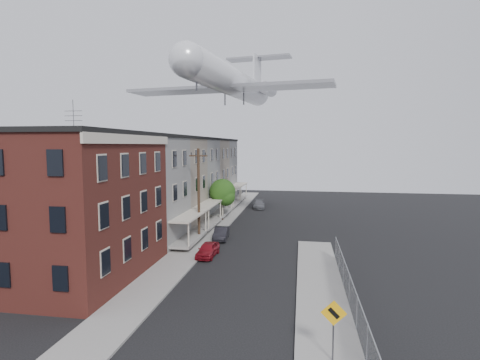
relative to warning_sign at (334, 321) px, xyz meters
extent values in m
plane|color=black|center=(-5.60, 1.03, -1.88)|extent=(120.00, 120.00, 0.00)
cube|color=gray|center=(-11.10, 25.03, -1.82)|extent=(3.00, 62.00, 0.12)
cube|color=gray|center=(-0.10, 7.03, -1.82)|extent=(3.00, 26.00, 0.12)
cube|color=gray|center=(-9.65, 25.03, -1.81)|extent=(0.15, 62.00, 0.14)
cube|color=gray|center=(-1.55, 7.03, -1.81)|extent=(0.15, 26.00, 0.14)
cube|color=#3E1713|center=(-17.60, 8.03, 3.12)|extent=(10.00, 12.00, 10.00)
cube|color=black|center=(-17.60, 8.03, 8.27)|extent=(10.30, 12.30, 0.30)
cube|color=beige|center=(-12.52, 8.03, 7.82)|extent=(0.16, 12.20, 0.60)
cylinder|color=#515156|center=(-15.60, 6.03, 9.27)|extent=(0.04, 0.04, 2.00)
cube|color=slate|center=(-17.60, 17.53, 3.12)|extent=(10.00, 7.00, 10.00)
cube|color=black|center=(-17.60, 17.53, 8.27)|extent=(10.25, 7.00, 0.30)
cube|color=gray|center=(-11.70, 17.53, -1.33)|extent=(1.80, 6.40, 0.25)
cube|color=beige|center=(-11.70, 17.53, 0.87)|extent=(1.90, 6.50, 0.15)
cube|color=#6D6656|center=(-17.60, 24.53, 3.12)|extent=(10.00, 7.00, 10.00)
cube|color=black|center=(-17.60, 24.53, 8.27)|extent=(10.25, 7.00, 0.30)
cube|color=gray|center=(-11.70, 24.53, -1.33)|extent=(1.80, 6.40, 0.25)
cube|color=beige|center=(-11.70, 24.53, 0.87)|extent=(1.90, 6.50, 0.15)
cube|color=slate|center=(-17.60, 31.53, 3.12)|extent=(10.00, 7.00, 10.00)
cube|color=black|center=(-17.60, 31.53, 8.27)|extent=(10.25, 7.00, 0.30)
cube|color=gray|center=(-11.70, 31.53, -1.33)|extent=(1.80, 6.40, 0.25)
cube|color=beige|center=(-11.70, 31.53, 0.87)|extent=(1.90, 6.50, 0.15)
cube|color=#6D6656|center=(-17.60, 38.53, 3.12)|extent=(10.00, 7.00, 10.00)
cube|color=black|center=(-17.60, 38.53, 8.27)|extent=(10.25, 7.00, 0.30)
cube|color=gray|center=(-11.70, 38.53, -1.33)|extent=(1.80, 6.40, 0.25)
cube|color=beige|center=(-11.70, 38.53, 0.87)|extent=(1.90, 6.50, 0.15)
cube|color=slate|center=(-17.60, 45.53, 3.12)|extent=(10.00, 7.00, 10.00)
cube|color=black|center=(-17.60, 45.53, 8.27)|extent=(10.25, 7.00, 0.30)
cube|color=gray|center=(-11.70, 45.53, -1.33)|extent=(1.80, 6.40, 0.25)
cube|color=beige|center=(-11.70, 45.53, 0.87)|extent=(1.90, 6.50, 0.15)
cylinder|color=gray|center=(1.40, 0.03, -0.93)|extent=(0.06, 0.06, 1.90)
cylinder|color=gray|center=(1.40, 3.03, -0.93)|extent=(0.06, 0.06, 1.90)
cylinder|color=gray|center=(1.40, 6.03, -0.93)|extent=(0.06, 0.06, 1.90)
cylinder|color=gray|center=(1.40, 9.03, -0.93)|extent=(0.06, 0.06, 1.90)
cylinder|color=gray|center=(1.40, 12.03, -0.93)|extent=(0.06, 0.06, 1.90)
cylinder|color=gray|center=(1.40, 15.03, -0.93)|extent=(0.06, 0.06, 1.90)
cube|color=gray|center=(1.40, 6.03, -0.03)|extent=(0.04, 18.00, 0.04)
cube|color=gray|center=(1.40, 6.03, -0.93)|extent=(0.02, 18.00, 1.80)
cylinder|color=#515156|center=(0.00, 0.03, -0.58)|extent=(0.07, 0.07, 2.60)
cube|color=#FFB20D|center=(0.00, -0.01, 0.37)|extent=(1.10, 0.03, 1.10)
cube|color=black|center=(0.00, -0.03, 0.37)|extent=(0.52, 0.02, 0.52)
cylinder|color=black|center=(-11.20, 19.03, 2.62)|extent=(0.26, 0.26, 9.00)
cube|color=black|center=(-11.20, 19.03, 6.42)|extent=(1.80, 0.12, 0.12)
cylinder|color=black|center=(-11.90, 19.03, 6.62)|extent=(0.08, 0.08, 0.25)
cylinder|color=black|center=(-10.50, 19.03, 6.62)|extent=(0.08, 0.08, 0.25)
cylinder|color=black|center=(-11.00, 29.03, -0.68)|extent=(0.24, 0.24, 2.40)
sphere|color=#1D3F11|center=(-11.00, 29.03, 1.72)|extent=(3.20, 3.20, 3.20)
sphere|color=#1D3F11|center=(-10.50, 28.73, 1.16)|extent=(2.24, 2.24, 2.24)
imported|color=maroon|center=(-9.09, 14.14, -1.29)|extent=(1.54, 3.55, 1.19)
imported|color=black|center=(-9.20, 19.94, -1.28)|extent=(1.58, 3.77, 1.21)
imported|color=slate|center=(-7.57, 38.84, -1.30)|extent=(2.02, 4.15, 1.16)
cylinder|color=silver|center=(-9.49, 27.22, 14.65)|extent=(6.46, 23.49, 3.11)
sphere|color=silver|center=(-11.18, 15.70, 14.65)|extent=(3.11, 3.11, 3.11)
cone|color=silver|center=(-7.79, 38.74, 14.65)|extent=(3.50, 3.33, 3.11)
cube|color=#939399|center=(-9.70, 25.78, 13.68)|extent=(23.63, 7.42, 0.34)
cylinder|color=#939399|center=(-10.59, 35.72, 14.84)|extent=(2.10, 4.07, 1.55)
cylinder|color=#939399|center=(-5.98, 35.04, 14.84)|extent=(2.10, 4.07, 1.55)
cube|color=silver|center=(-7.86, 38.26, 17.37)|extent=(0.78, 3.68, 5.43)
cube|color=#939399|center=(-7.72, 39.22, 19.89)|extent=(9.49, 3.84, 0.24)
cylinder|color=#515156|center=(-10.90, 17.62, 12.90)|extent=(0.16, 0.16, 1.16)
camera|label=1|loc=(-1.44, -15.64, 7.43)|focal=28.00mm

